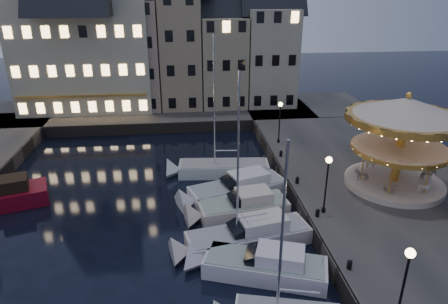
{
  "coord_description": "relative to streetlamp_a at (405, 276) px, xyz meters",
  "views": [
    {
      "loc": [
        -2.21,
        -22.14,
        15.75
      ],
      "look_at": [
        1.0,
        8.0,
        3.2
      ],
      "focal_mm": 32.0,
      "sensor_mm": 36.0,
      "label": 1
    }
  ],
  "objects": [
    {
      "name": "bollard_d",
      "position": [
        -0.6,
        20.0,
        -2.41
      ],
      "size": [
        0.3,
        0.3,
        0.57
      ],
      "color": "black",
      "rests_on": "quay_east"
    },
    {
      "name": "bollard_b",
      "position": [
        -0.6,
        9.5,
        -2.41
      ],
      "size": [
        0.3,
        0.3,
        0.57
      ],
      "color": "black",
      "rests_on": "quay_east"
    },
    {
      "name": "quaywall_e",
      "position": [
        -1.2,
        15.0,
        -3.37
      ],
      "size": [
        0.15,
        44.0,
        1.3
      ],
      "primitive_type": "cube",
      "color": "#47423A",
      "rests_on": "ground"
    },
    {
      "name": "streetlamp_b",
      "position": [
        0.0,
        10.0,
        0.0
      ],
      "size": [
        0.44,
        0.44,
        4.17
      ],
      "color": "black",
      "rests_on": "quay_east"
    },
    {
      "name": "bollard_a",
      "position": [
        -0.6,
        4.0,
        -2.41
      ],
      "size": [
        0.3,
        0.3,
        0.57
      ],
      "color": "black",
      "rests_on": "quay_east"
    },
    {
      "name": "townhouse_nc",
      "position": [
        -15.2,
        39.0,
        4.76
      ],
      "size": [
        6.82,
        8.0,
        14.8
      ],
      "color": "tan",
      "rests_on": "quay_north"
    },
    {
      "name": "townhouse_nf",
      "position": [
        2.05,
        39.0,
        4.26
      ],
      "size": [
        6.82,
        8.0,
        13.8
      ],
      "color": "#A69F8B",
      "rests_on": "quay_north"
    },
    {
      "name": "quaywall_n",
      "position": [
        -13.2,
        31.0,
        -3.37
      ],
      "size": [
        48.0,
        0.15,
        1.3
      ],
      "primitive_type": "cube",
      "color": "#47423A",
      "rests_on": "ground"
    },
    {
      "name": "streetlamp_c",
      "position": [
        0.0,
        23.5,
        0.0
      ],
      "size": [
        0.44,
        0.44,
        4.17
      ],
      "color": "black",
      "rests_on": "quay_east"
    },
    {
      "name": "motorboat_e",
      "position": [
        -5.62,
        15.09,
        -3.37
      ],
      "size": [
        8.9,
        5.23,
        2.15
      ],
      "color": "silver",
      "rests_on": "ground"
    },
    {
      "name": "townhouse_ne",
      "position": [
        -4.0,
        39.0,
        3.76
      ],
      "size": [
        6.16,
        8.0,
        12.8
      ],
      "color": "tan",
      "rests_on": "quay_north"
    },
    {
      "name": "quay_east",
      "position": [
        6.8,
        15.0,
        -3.37
      ],
      "size": [
        16.0,
        56.0,
        1.3
      ],
      "primitive_type": "cube",
      "color": "#474442",
      "rests_on": "ground"
    },
    {
      "name": "hotel_corner",
      "position": [
        -21.2,
        39.0,
        5.76
      ],
      "size": [
        17.6,
        9.0,
        16.8
      ],
      "color": "beige",
      "rests_on": "quay_north"
    },
    {
      "name": "motorboat_d",
      "position": [
        -5.67,
        12.24,
        -3.38
      ],
      "size": [
        7.7,
        3.61,
        2.15
      ],
      "color": "beige",
      "rests_on": "ground"
    },
    {
      "name": "motorboat_b",
      "position": [
        -5.41,
        5.61,
        -3.37
      ],
      "size": [
        8.14,
        4.72,
        2.15
      ],
      "color": "silver",
      "rests_on": "ground"
    },
    {
      "name": "streetlamp_a",
      "position": [
        0.0,
        0.0,
        0.0
      ],
      "size": [
        0.44,
        0.44,
        4.17
      ],
      "color": "black",
      "rests_on": "quay_east"
    },
    {
      "name": "motorboat_c",
      "position": [
        -5.87,
        8.49,
        -3.34
      ],
      "size": [
        9.24,
        4.08,
        12.24
      ],
      "color": "silver",
      "rests_on": "ground"
    },
    {
      "name": "carousel",
      "position": [
        6.83,
        13.34,
        2.23
      ],
      "size": [
        8.58,
        8.58,
        7.5
      ],
      "color": "beige",
      "rests_on": "quay_east"
    },
    {
      "name": "townhouse_nd",
      "position": [
        -9.45,
        39.0,
        5.26
      ],
      "size": [
        5.5,
        8.0,
        15.8
      ],
      "color": "#9C896B",
      "rests_on": "quay_north"
    },
    {
      "name": "streetlamp_d",
      "position": [
        11.3,
        17.0,
        0.0
      ],
      "size": [
        0.44,
        0.44,
        4.17
      ],
      "color": "black",
      "rests_on": "quay_east"
    },
    {
      "name": "bollard_c",
      "position": [
        -0.6,
        14.5,
        -2.41
      ],
      "size": [
        0.3,
        0.3,
        0.57
      ],
      "color": "black",
      "rests_on": "quay_east"
    },
    {
      "name": "quay_north",
      "position": [
        -15.2,
        37.0,
        -3.37
      ],
      "size": [
        44.0,
        12.0,
        1.3
      ],
      "primitive_type": "cube",
      "color": "#474442",
      "rests_on": "ground"
    },
    {
      "name": "townhouse_nb",
      "position": [
        -21.25,
        39.0,
        4.26
      ],
      "size": [
        6.16,
        8.0,
        13.8
      ],
      "color": "slate",
      "rests_on": "quay_north"
    },
    {
      "name": "townhouse_na",
      "position": [
        -26.7,
        39.0,
        3.76
      ],
      "size": [
        5.5,
        8.0,
        12.8
      ],
      "color": "gray",
      "rests_on": "quay_north"
    },
    {
      "name": "motorboat_f",
      "position": [
        -6.55,
        19.47,
        -3.49
      ],
      "size": [
        9.17,
        3.06,
        12.14
      ],
      "color": "silver",
      "rests_on": "ground"
    },
    {
      "name": "ground",
      "position": [
        -7.2,
        9.0,
        -4.02
      ],
      "size": [
        160.0,
        160.0,
        0.0
      ],
      "primitive_type": "plane",
      "color": "black",
      "rests_on": "ground"
    }
  ]
}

